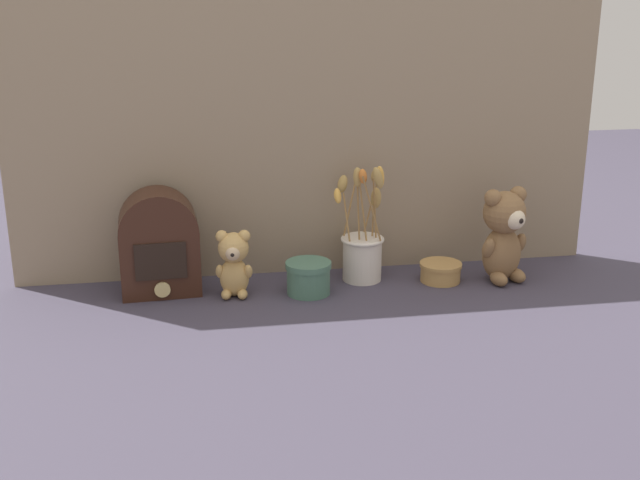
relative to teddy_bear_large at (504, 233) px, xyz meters
The scene contains 8 objects.
ground_plane 0.48m from the teddy_bear_large, behind, with size 4.00×4.00×0.00m, color #3D3847.
backdrop_wall 0.55m from the teddy_bear_large, 160.75° to the left, with size 1.48×0.02×0.75m.
teddy_bear_large is the anchor object (origin of this frame).
teddy_bear_medium 0.67m from the teddy_bear_large, behind, with size 0.09×0.08×0.16m.
flower_vase 0.35m from the teddy_bear_large, 169.63° to the left, with size 0.14×0.15×0.31m.
vintage_radio 0.84m from the teddy_bear_large, behind, with size 0.19×0.13×0.25m.
decorative_tin_tall 0.18m from the teddy_bear_large, behind, with size 0.11×0.11×0.05m.
decorative_tin_short 0.50m from the teddy_bear_large, behind, with size 0.11×0.11×0.08m.
Camera 1 is at (-0.30, -1.78, 0.71)m, focal length 45.00 mm.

